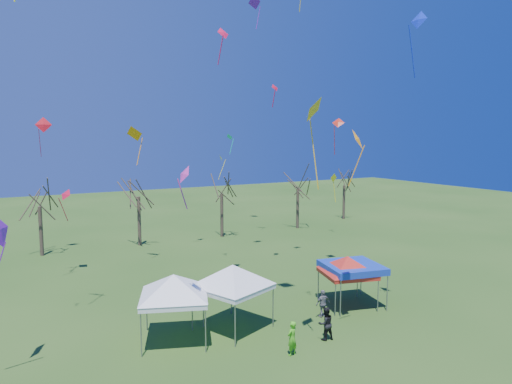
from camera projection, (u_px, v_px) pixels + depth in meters
The scene contains 27 objects.
ground at pixel (312, 338), 23.15m from camera, with size 140.00×140.00×0.00m, color #264B18.
tree_1 at pixel (39, 189), 38.71m from camera, with size 3.42×3.42×7.54m.
tree_2 at pixel (138, 179), 42.45m from camera, with size 3.71×3.71×8.18m.
tree_3 at pixel (222, 178), 46.23m from camera, with size 3.59×3.59×7.91m.
tree_4 at pixel (298, 174), 50.68m from camera, with size 3.58×3.58×7.89m.
tree_5 at pixel (345, 173), 56.53m from camera, with size 3.39×3.39×7.46m.
tent_white_west at pixel (174, 279), 22.45m from camera, with size 4.21×4.21×3.96m.
tent_white_mid at pixel (233, 269), 23.88m from camera, with size 4.27×4.27×4.05m.
tent_red at pixel (348, 260), 27.23m from camera, with size 3.89×3.89×3.56m.
tent_blue at pixel (352, 267), 27.48m from camera, with size 3.84×3.84×2.54m.
person_grey at pixel (323, 304), 25.77m from camera, with size 0.92×0.39×1.58m, color slate.
person_dark at pixel (326, 323), 22.86m from camera, with size 0.82×0.64×1.69m, color black.
person_green at pixel (292, 338), 21.26m from camera, with size 0.59×0.39×1.63m, color #4BBD1E.
kite_12 at pixel (333, 178), 47.33m from camera, with size 0.99×0.43×3.04m.
kite_3 at pixel (255, 3), 41.14m from camera, with size 1.24×1.44×3.07m.
kite_19 at pixel (230, 137), 43.13m from camera, with size 0.69×0.86×1.97m.
kite_11 at pixel (135, 133), 34.87m from camera, with size 1.58×1.66×3.06m.
kite_0 at pixel (418, 21), 22.91m from camera, with size 0.69×1.00×3.28m.
kite_17 at pixel (338, 123), 33.78m from camera, with size 1.10×1.11×2.78m.
kite_1 at pixel (184, 175), 19.95m from camera, with size 0.54×0.91×2.00m.
kite_18 at pixel (275, 88), 33.26m from camera, with size 0.79×0.66×1.72m.
kite_27 at pixel (358, 140), 21.81m from camera, with size 1.27×1.19×2.77m.
kite_24 at pixel (223, 34), 28.36m from camera, with size 1.04×0.81×2.37m.
kite_13 at pixel (65, 195), 33.30m from camera, with size 1.07×1.19×2.49m.
kite_2 at pixel (43, 125), 38.07m from camera, with size 1.38×0.74×3.36m.
kite_5 at pixel (313, 110), 19.80m from camera, with size 1.47×1.36×4.12m.
kite_22 at pixel (221, 159), 44.06m from camera, with size 0.75×0.82×2.42m.
Camera 1 is at (-13.22, -17.96, 10.10)m, focal length 32.00 mm.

